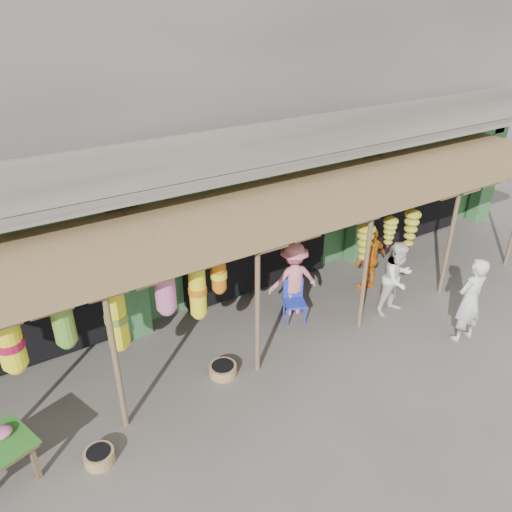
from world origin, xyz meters
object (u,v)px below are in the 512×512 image
person_shopper (293,279)px  person_front (470,300)px  person_right (397,278)px  blue_chair (294,298)px  person_vendor (370,259)px

person_shopper → person_front: bearing=146.3°
person_right → person_shopper: (-1.86, 1.16, 0.00)m
blue_chair → person_front: 3.43m
blue_chair → person_right: size_ratio=0.55×
blue_chair → person_vendor: person_vendor is taller
person_shopper → blue_chair: bearing=74.7°
person_front → person_right: 1.49m
person_front → person_shopper: (-2.34, 2.57, -0.07)m
person_front → person_vendor: 2.44m
person_right → person_vendor: size_ratio=1.05×
blue_chair → person_shopper: (0.11, 0.20, 0.32)m
person_right → person_shopper: size_ratio=1.00×
blue_chair → person_vendor: 2.18m
person_right → person_vendor: bearing=75.7°
person_vendor → person_right: bearing=75.2°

